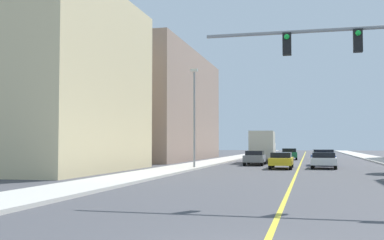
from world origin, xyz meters
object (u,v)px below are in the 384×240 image
Objects in this scene: car_gray at (255,157)px; car_blue at (323,157)px; car_white at (324,160)px; car_yellow at (281,160)px; delivery_truck at (263,146)px; street_lamp at (194,112)px; car_green at (289,154)px; car_black at (265,154)px.

car_blue is at bearing 8.72° from car_gray.
car_yellow is (-3.28, -0.96, 0.01)m from car_white.
street_lamp is at bearing -107.72° from delivery_truck.
delivery_truck is at bearing 132.42° from car_blue.
car_white is at bearing 16.08° from car_yellow.
street_lamp is 9.29m from car_gray.
street_lamp is at bearing -117.90° from car_gray.
car_green is 21.66m from car_yellow.
car_blue is (9.96, 8.54, -3.69)m from street_lamp.
car_black is 1.01× the size of car_white.
car_green is at bearing 101.76° from car_white.
delivery_truck is (4.01, 14.43, -2.72)m from street_lamp.
car_black reaches higher than car_green.
street_lamp is 11.00m from car_white.
delivery_truck is (-5.95, 5.89, 0.97)m from car_blue.
car_green reaches higher than car_gray.
car_white is at bearing -82.13° from car_green.
street_lamp is at bearing -162.83° from car_yellow.
car_yellow is (3.02, -19.94, -0.06)m from car_black.
car_black is at bearing 112.45° from car_blue.
street_lamp is 1.79× the size of car_blue.
car_green is at bearing 80.89° from car_gray.
car_green is (2.77, 1.72, -0.02)m from car_black.
car_yellow is (-3.35, -6.46, -0.05)m from car_blue.
street_lamp is at bearing -106.80° from car_green.
car_black is 1.00× the size of car_green.
car_gray is at bearing -173.61° from car_blue.
car_yellow is 0.51× the size of delivery_truck.
delivery_truck is at bearing 88.68° from car_gray.
street_lamp is 13.63m from car_blue.
street_lamp reaches higher than car_green.
car_black reaches higher than car_blue.
car_yellow is at bearing -91.14° from car_green.
car_blue is 15.62m from car_green.
car_gray is 7.49m from car_white.
car_green is (-3.59, 15.20, -0.02)m from car_blue.
delivery_truck is at bearing -105.97° from car_green.
street_lamp reaches higher than delivery_truck.
car_blue is (6.04, 0.98, 0.04)m from car_gray.
car_black is at bearing 90.78° from car_gray.
car_white is 3.42m from car_yellow.
car_black is 20.17m from car_yellow.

